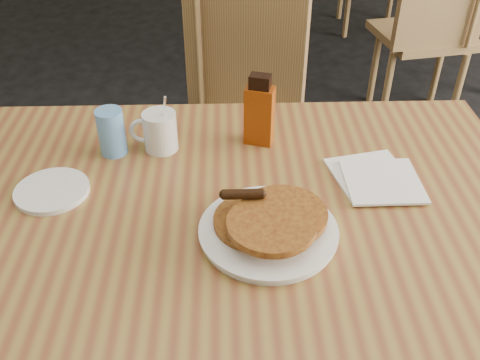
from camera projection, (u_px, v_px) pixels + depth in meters
The scene contains 9 objects.
main_table at pixel (240, 214), 1.18m from camera, with size 1.42×1.01×0.75m.
chair_main_far at pixel (243, 108), 1.84m from camera, with size 0.56×0.57×0.97m.
chair_neighbor_near at pixel (432, 21), 2.53m from camera, with size 0.53×0.53×0.95m.
pancake_plate at pixel (269, 226), 1.06m from camera, with size 0.28×0.28×0.08m.
coffee_mug at pixel (159, 131), 1.29m from camera, with size 0.12×0.08×0.15m.
syrup_bottle at pixel (259, 112), 1.30m from camera, with size 0.08×0.06×0.18m.
napkin_stack at pixel (376, 178), 1.21m from camera, with size 0.22×0.23×0.01m.
blue_tumbler at pixel (111, 132), 1.28m from camera, with size 0.07×0.07×0.11m, color #609EE3.
side_saucer at pixel (52, 191), 1.18m from camera, with size 0.16×0.16×0.01m, color white.
Camera 1 is at (0.03, -0.84, 1.48)m, focal length 40.00 mm.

